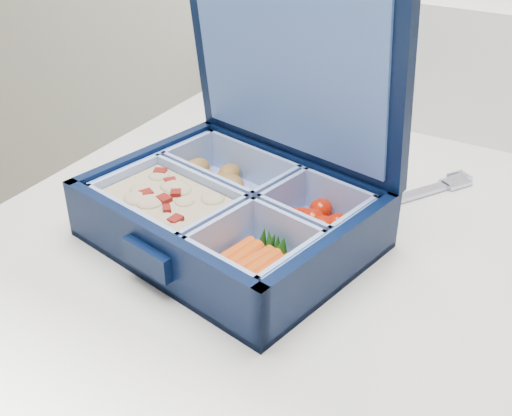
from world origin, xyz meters
The scene contains 3 objects.
bento_box centered at (0.31, 1.61, 0.98)m, with size 0.23×0.18×0.05m, color black, non-canonical shape.
burner_grate_rear centered at (0.25, 1.83, 0.96)m, with size 0.16×0.16×0.02m, color black.
fork centered at (0.41, 1.74, 0.96)m, with size 0.02×0.17×0.01m, color #ADAFC8, non-canonical shape.
Camera 1 is at (0.56, 1.22, 1.27)m, focal length 45.00 mm.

